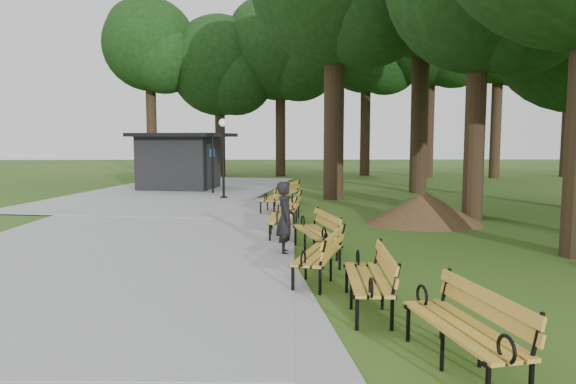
{
  "coord_description": "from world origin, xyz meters",
  "views": [
    {
      "loc": [
        -0.51,
        -10.06,
        2.42
      ],
      "look_at": [
        -0.21,
        2.89,
        1.1
      ],
      "focal_mm": 32.83,
      "sensor_mm": 36.0,
      "label": 1
    }
  ],
  "objects_px": {
    "bench_1": "(367,279)",
    "bench_6": "(274,198)",
    "person": "(285,218)",
    "dirt_mound": "(424,208)",
    "lamp_post": "(223,142)",
    "bench_0": "(462,328)",
    "kiosk": "(179,161)",
    "bench_7": "(287,193)",
    "bench_3": "(315,232)",
    "bench_5": "(289,208)",
    "bench_2": "(318,255)",
    "bench_4": "(280,218)"
  },
  "relations": [
    {
      "from": "bench_1",
      "to": "bench_6",
      "type": "relative_size",
      "value": 1.0
    },
    {
      "from": "person",
      "to": "dirt_mound",
      "type": "height_order",
      "value": "person"
    },
    {
      "from": "lamp_post",
      "to": "bench_0",
      "type": "distance_m",
      "value": 16.34
    },
    {
      "from": "kiosk",
      "to": "bench_1",
      "type": "bearing_deg",
      "value": -61.42
    },
    {
      "from": "kiosk",
      "to": "bench_7",
      "type": "relative_size",
      "value": 2.24
    },
    {
      "from": "person",
      "to": "bench_6",
      "type": "distance_m",
      "value": 6.48
    },
    {
      "from": "bench_3",
      "to": "bench_5",
      "type": "xyz_separation_m",
      "value": [
        -0.46,
        4.01,
        0.0
      ]
    },
    {
      "from": "bench_3",
      "to": "bench_7",
      "type": "xyz_separation_m",
      "value": [
        -0.43,
        8.17,
        0.0
      ]
    },
    {
      "from": "dirt_mound",
      "to": "bench_5",
      "type": "relative_size",
      "value": 1.46
    },
    {
      "from": "bench_6",
      "to": "person",
      "type": "bearing_deg",
      "value": 16.85
    },
    {
      "from": "kiosk",
      "to": "bench_2",
      "type": "distance_m",
      "value": 17.14
    },
    {
      "from": "bench_1",
      "to": "bench_4",
      "type": "distance_m",
      "value": 5.83
    },
    {
      "from": "lamp_post",
      "to": "dirt_mound",
      "type": "bearing_deg",
      "value": -44.6
    },
    {
      "from": "bench_0",
      "to": "bench_1",
      "type": "xyz_separation_m",
      "value": [
        -0.66,
        1.95,
        0.0
      ]
    },
    {
      "from": "dirt_mound",
      "to": "bench_0",
      "type": "height_order",
      "value": "dirt_mound"
    },
    {
      "from": "lamp_post",
      "to": "bench_2",
      "type": "xyz_separation_m",
      "value": [
        2.81,
        -12.21,
        -1.86
      ]
    },
    {
      "from": "person",
      "to": "bench_2",
      "type": "bearing_deg",
      "value": -168.29
    },
    {
      "from": "person",
      "to": "bench_2",
      "type": "distance_m",
      "value": 2.15
    },
    {
      "from": "kiosk",
      "to": "bench_0",
      "type": "relative_size",
      "value": 2.24
    },
    {
      "from": "bench_0",
      "to": "bench_1",
      "type": "bearing_deg",
      "value": -172.17
    },
    {
      "from": "bench_1",
      "to": "bench_0",
      "type": "bearing_deg",
      "value": 21.81
    },
    {
      "from": "kiosk",
      "to": "bench_3",
      "type": "bearing_deg",
      "value": -58.62
    },
    {
      "from": "lamp_post",
      "to": "dirt_mound",
      "type": "distance_m",
      "value": 9.08
    },
    {
      "from": "bench_1",
      "to": "bench_7",
      "type": "xyz_separation_m",
      "value": [
        -0.89,
        11.92,
        0.0
      ]
    },
    {
      "from": "person",
      "to": "bench_7",
      "type": "xyz_separation_m",
      "value": [
        0.2,
        8.3,
        -0.33
      ]
    },
    {
      "from": "kiosk",
      "to": "dirt_mound",
      "type": "distance_m",
      "value": 13.59
    },
    {
      "from": "bench_3",
      "to": "bench_6",
      "type": "xyz_separation_m",
      "value": [
        -0.89,
        6.33,
        0.0
      ]
    },
    {
      "from": "bench_7",
      "to": "bench_5",
      "type": "bearing_deg",
      "value": 14.81
    },
    {
      "from": "dirt_mound",
      "to": "bench_3",
      "type": "xyz_separation_m",
      "value": [
        -3.41,
        -3.78,
        -0.02
      ]
    },
    {
      "from": "bench_3",
      "to": "bench_4",
      "type": "height_order",
      "value": "same"
    },
    {
      "from": "bench_2",
      "to": "dirt_mound",
      "type": "bearing_deg",
      "value": 167.2
    },
    {
      "from": "bench_5",
      "to": "dirt_mound",
      "type": "bearing_deg",
      "value": 93.72
    },
    {
      "from": "bench_5",
      "to": "bench_6",
      "type": "relative_size",
      "value": 1.0
    },
    {
      "from": "dirt_mound",
      "to": "bench_2",
      "type": "relative_size",
      "value": 1.46
    },
    {
      "from": "bench_4",
      "to": "bench_5",
      "type": "distance_m",
      "value": 2.07
    },
    {
      "from": "bench_2",
      "to": "bench_4",
      "type": "height_order",
      "value": "same"
    },
    {
      "from": "bench_0",
      "to": "bench_5",
      "type": "relative_size",
      "value": 1.0
    },
    {
      "from": "bench_1",
      "to": "bench_2",
      "type": "relative_size",
      "value": 1.0
    },
    {
      "from": "bench_5",
      "to": "kiosk",
      "type": "bearing_deg",
      "value": -146.64
    },
    {
      "from": "kiosk",
      "to": "bench_6",
      "type": "xyz_separation_m",
      "value": [
        4.52,
        -7.75,
        -0.89
      ]
    },
    {
      "from": "bench_3",
      "to": "bench_2",
      "type": "bearing_deg",
      "value": -14.7
    },
    {
      "from": "person",
      "to": "bench_5",
      "type": "xyz_separation_m",
      "value": [
        0.18,
        4.15,
        -0.33
      ]
    },
    {
      "from": "lamp_post",
      "to": "bench_5",
      "type": "height_order",
      "value": "lamp_post"
    },
    {
      "from": "person",
      "to": "dirt_mound",
      "type": "bearing_deg",
      "value": -48.67
    },
    {
      "from": "person",
      "to": "dirt_mound",
      "type": "distance_m",
      "value": 5.64
    },
    {
      "from": "dirt_mound",
      "to": "bench_2",
      "type": "bearing_deg",
      "value": -120.52
    },
    {
      "from": "bench_6",
      "to": "bench_7",
      "type": "height_order",
      "value": "same"
    },
    {
      "from": "bench_2",
      "to": "bench_7",
      "type": "height_order",
      "value": "same"
    },
    {
      "from": "person",
      "to": "bench_6",
      "type": "bearing_deg",
      "value": -0.42
    },
    {
      "from": "kiosk",
      "to": "bench_6",
      "type": "bearing_deg",
      "value": -49.4
    }
  ]
}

